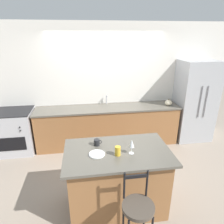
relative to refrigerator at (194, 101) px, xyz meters
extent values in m
plane|color=gray|center=(-2.07, -0.35, -0.95)|extent=(18.00, 18.00, 0.00)
cube|color=silver|center=(-2.07, 0.35, 0.40)|extent=(6.00, 0.07, 2.70)
cube|color=#936038|center=(-2.07, 0.03, -0.52)|extent=(3.18, 0.65, 0.87)
cube|color=#5B564C|center=(-2.07, 0.03, -0.06)|extent=(3.22, 0.68, 0.03)
cube|color=black|center=(-2.07, 0.03, -0.05)|extent=(0.56, 0.36, 0.01)
cylinder|color=#ADAFB5|center=(-2.07, 0.25, 0.06)|extent=(0.02, 0.02, 0.22)
cylinder|color=#ADAFB5|center=(-2.07, 0.19, 0.16)|extent=(0.02, 0.12, 0.02)
cube|color=#936038|center=(-2.18, -1.88, -0.49)|extent=(1.33, 0.76, 0.92)
cube|color=#5B564C|center=(-2.18, -1.88, -0.02)|extent=(1.45, 0.88, 0.03)
cube|color=#ADAFB5|center=(0.00, 0.00, 0.00)|extent=(0.85, 0.66, 1.90)
cylinder|color=#939399|center=(-0.07, -0.35, 0.09)|extent=(0.02, 0.02, 0.72)
cylinder|color=#939399|center=(0.07, -0.35, 0.09)|extent=(0.02, 0.02, 0.72)
cube|color=#B7B7BC|center=(-4.09, -0.02, -0.49)|extent=(0.76, 0.70, 0.92)
cube|color=black|center=(-4.09, -0.37, -0.60)|extent=(0.55, 0.01, 0.29)
cube|color=black|center=(-4.09, -0.02, -0.02)|extent=(0.76, 0.70, 0.02)
cylinder|color=black|center=(-3.88, -0.38, -0.23)|extent=(0.03, 0.02, 0.03)
cylinder|color=black|center=(-3.88, -0.38, -0.31)|extent=(0.03, 0.02, 0.03)
cylinder|color=black|center=(-2.21, -2.45, -0.62)|extent=(0.02, 0.02, 0.65)
cylinder|color=black|center=(-1.95, -2.45, -0.62)|extent=(0.02, 0.02, 0.65)
cylinder|color=#4C4238|center=(-2.08, -2.58, -0.28)|extent=(0.36, 0.36, 0.04)
cylinder|color=black|center=(-2.21, -2.45, -0.08)|extent=(0.02, 0.02, 0.35)
cylinder|color=black|center=(-1.95, -2.45, -0.08)|extent=(0.02, 0.02, 0.35)
cube|color=black|center=(-2.08, -2.45, 0.03)|extent=(0.26, 0.02, 0.04)
cylinder|color=white|center=(-2.47, -1.92, 0.01)|extent=(0.22, 0.22, 0.01)
torus|color=white|center=(-2.47, -1.92, 0.01)|extent=(0.21, 0.21, 0.01)
cylinder|color=white|center=(-2.01, -1.95, 0.00)|extent=(0.07, 0.07, 0.00)
cylinder|color=white|center=(-2.01, -1.95, 0.05)|extent=(0.01, 0.01, 0.09)
cone|color=white|center=(-2.01, -1.95, 0.15)|extent=(0.07, 0.07, 0.11)
cylinder|color=#232326|center=(-2.45, -1.68, 0.05)|extent=(0.08, 0.08, 0.09)
torus|color=#232326|center=(-2.41, -1.68, 0.05)|extent=(0.06, 0.01, 0.06)
cylinder|color=gold|center=(-2.20, -1.97, 0.06)|extent=(0.08, 0.08, 0.13)
ellipsoid|color=beige|center=(-0.68, -0.07, 0.02)|extent=(0.16, 0.16, 0.12)
cylinder|color=brown|center=(-0.68, -0.07, 0.09)|extent=(0.02, 0.02, 0.02)
camera|label=1|loc=(-2.60, -4.17, 1.48)|focal=32.00mm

